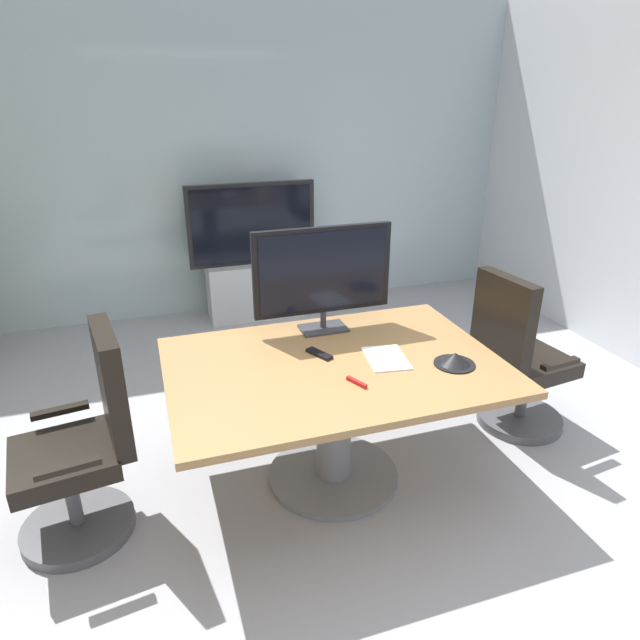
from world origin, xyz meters
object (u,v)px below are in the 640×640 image
at_px(office_chair_left, 85,454).
at_px(remote_control, 319,354).
at_px(wall_display_unit, 254,273).
at_px(conference_phone, 455,359).
at_px(office_chair_right, 517,366).
at_px(conference_table, 334,394).
at_px(tv_monitor, 323,273).

xyz_separation_m(office_chair_left, remote_control, (1.25, 0.10, 0.31)).
distance_m(wall_display_unit, conference_phone, 2.86).
relative_size(office_chair_left, conference_phone, 4.95).
bearing_deg(wall_display_unit, office_chair_left, -118.55).
xyz_separation_m(office_chair_right, conference_phone, (-0.70, -0.35, 0.33)).
distance_m(conference_table, office_chair_right, 1.31).
relative_size(conference_table, remote_control, 10.49).
relative_size(office_chair_right, wall_display_unit, 0.83).
bearing_deg(wall_display_unit, conference_phone, -79.56).
xyz_separation_m(conference_table, conference_phone, (0.60, -0.22, 0.22)).
xyz_separation_m(conference_table, remote_control, (-0.05, 0.11, 0.20)).
bearing_deg(remote_control, conference_phone, -53.11).
xyz_separation_m(conference_table, wall_display_unit, (0.09, 2.57, -0.12)).
distance_m(office_chair_right, tv_monitor, 1.42).
bearing_deg(office_chair_right, conference_table, 88.49).
distance_m(wall_display_unit, remote_control, 2.49).
bearing_deg(office_chair_left, wall_display_unit, 142.77).
bearing_deg(office_chair_right, office_chair_left, 85.40).
height_order(conference_table, conference_phone, conference_phone).
xyz_separation_m(wall_display_unit, conference_phone, (0.51, -2.79, 0.34)).
height_order(conference_phone, remote_control, conference_phone).
bearing_deg(office_chair_left, conference_table, 80.71).
relative_size(conference_table, tv_monitor, 2.12).
distance_m(office_chair_left, wall_display_unit, 2.91).
distance_m(conference_table, tv_monitor, 0.71).
distance_m(office_chair_right, wall_display_unit, 2.73).
bearing_deg(conference_phone, tv_monitor, 128.11).
relative_size(office_chair_right, tv_monitor, 1.30).
bearing_deg(conference_phone, office_chair_right, 26.36).
bearing_deg(tv_monitor, conference_phone, -51.89).
relative_size(office_chair_right, remote_control, 6.41).
relative_size(office_chair_left, office_chair_right, 1.00).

